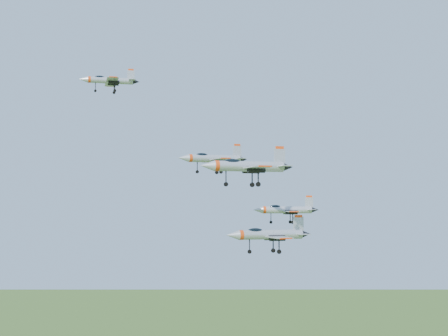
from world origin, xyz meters
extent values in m
cylinder|color=#A7ABB4|center=(-13.72, 12.46, 160.40)|extent=(7.89, 1.51, 1.13)
cone|color=#A7ABB4|center=(-18.42, 12.69, 160.40)|extent=(1.62, 1.21, 1.13)
cone|color=black|center=(-9.20, 12.24, 160.40)|extent=(1.27, 1.02, 0.96)
ellipsoid|color=black|center=(-15.64, 12.55, 160.83)|extent=(1.96, 0.91, 0.72)
cube|color=#A7ABB4|center=(-13.67, 10.01, 160.18)|extent=(2.19, 3.93, 0.12)
cube|color=#A7ABB4|center=(-13.43, 14.89, 160.18)|extent=(2.19, 3.93, 0.12)
cube|color=#A7ABB4|center=(-10.15, 12.28, 161.58)|extent=(1.31, 0.17, 1.83)
cube|color=red|center=(-10.15, 12.28, 162.53)|extent=(0.96, 0.17, 0.31)
cylinder|color=#A7ABB4|center=(1.68, -0.74, 145.91)|extent=(8.79, 1.69, 1.26)
cone|color=#A7ABB4|center=(-3.55, -0.99, 145.91)|extent=(1.81, 1.35, 1.26)
cone|color=black|center=(6.73, -0.49, 145.91)|extent=(1.41, 1.14, 1.07)
ellipsoid|color=black|center=(-0.45, -0.84, 146.38)|extent=(2.18, 1.01, 0.80)
cube|color=#A7ABB4|center=(2.01, -3.44, 145.67)|extent=(2.44, 4.38, 0.14)
cube|color=#A7ABB4|center=(1.75, 1.99, 145.67)|extent=(2.44, 4.38, 0.14)
cube|color=#A7ABB4|center=(5.66, -0.54, 147.22)|extent=(1.46, 0.19, 2.04)
cube|color=red|center=(5.66, -0.54, 148.29)|extent=(1.07, 0.19, 0.34)
cylinder|color=#A7ABB4|center=(1.19, -19.41, 143.59)|extent=(9.71, 1.46, 1.40)
cone|color=#A7ABB4|center=(-4.64, -19.44, 143.59)|extent=(1.95, 1.41, 1.40)
cone|color=black|center=(6.79, -19.38, 143.59)|extent=(1.52, 1.20, 1.19)
ellipsoid|color=black|center=(-1.19, -19.42, 144.12)|extent=(2.38, 1.02, 0.89)
cube|color=#A7ABB4|center=(1.42, -22.43, 143.32)|extent=(2.51, 4.76, 0.15)
cube|color=#A7ABB4|center=(1.38, -16.39, 143.32)|extent=(2.51, 4.76, 0.15)
cube|color=#A7ABB4|center=(5.61, -19.38, 145.04)|extent=(1.62, 0.14, 2.26)
cube|color=red|center=(5.61, -19.38, 146.23)|extent=(1.19, 0.16, 0.38)
cylinder|color=#A7ABB4|center=(18.63, 9.44, 137.43)|extent=(9.23, 3.04, 1.32)
cone|color=#A7ABB4|center=(13.25, 10.49, 137.43)|extent=(2.05, 1.65, 1.32)
cone|color=black|center=(23.82, 8.43, 137.43)|extent=(1.61, 1.37, 1.12)
ellipsoid|color=black|center=(16.44, 9.87, 137.93)|extent=(2.38, 1.36, 0.84)
cube|color=#A7ABB4|center=(18.29, 6.61, 137.18)|extent=(3.15, 4.84, 0.14)
cube|color=#A7ABB4|center=(19.38, 12.20, 137.18)|extent=(3.15, 4.84, 0.14)
cube|color=#A7ABB4|center=(22.72, 8.65, 138.81)|extent=(1.52, 0.41, 2.13)
cube|color=red|center=(22.72, 8.65, 139.92)|extent=(1.12, 0.35, 0.36)
cylinder|color=#A7ABB4|center=(6.08, -14.55, 134.20)|extent=(9.50, 1.43, 1.37)
cone|color=#A7ABB4|center=(0.39, -14.52, 134.20)|extent=(1.91, 1.38, 1.37)
cone|color=black|center=(11.57, -14.59, 134.20)|extent=(1.48, 1.17, 1.17)
ellipsoid|color=black|center=(3.76, -14.54, 134.72)|extent=(2.33, 1.00, 0.87)
cube|color=#A7ABB4|center=(6.28, -17.51, 133.94)|extent=(2.45, 4.65, 0.15)
cube|color=#A7ABB4|center=(6.31, -11.60, 133.94)|extent=(2.45, 4.65, 0.15)
cube|color=#A7ABB4|center=(10.41, -14.58, 135.63)|extent=(1.58, 0.14, 2.21)
cube|color=red|center=(10.41, -14.58, 136.79)|extent=(1.16, 0.15, 0.37)
camera|label=1|loc=(-26.05, -98.04, 138.69)|focal=50.00mm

